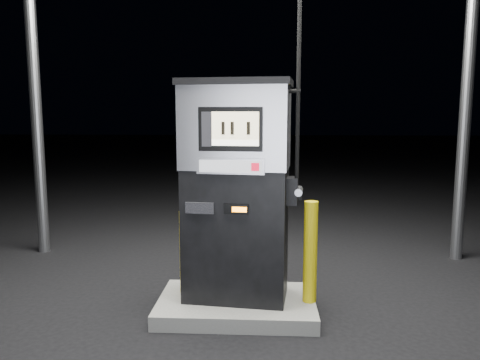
{
  "coord_description": "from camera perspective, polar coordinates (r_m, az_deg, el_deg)",
  "views": [
    {
      "loc": [
        0.29,
        -4.58,
        2.04
      ],
      "look_at": [
        0.03,
        0.0,
        1.38
      ],
      "focal_mm": 35.0,
      "sensor_mm": 36.0,
      "label": 1
    }
  ],
  "objects": [
    {
      "name": "ground",
      "position": [
        5.02,
        -0.4,
        -15.8
      ],
      "size": [
        80.0,
        80.0,
        0.0
      ],
      "primitive_type": "plane",
      "color": "black",
      "rests_on": "ground"
    },
    {
      "name": "pump_island",
      "position": [
        4.99,
        -0.41,
        -15.02
      ],
      "size": [
        1.6,
        1.0,
        0.15
      ],
      "primitive_type": "cube",
      "color": "#5F5F5A",
      "rests_on": "ground"
    },
    {
      "name": "fuel_dispenser",
      "position": [
        4.7,
        -0.42,
        -1.06
      ],
      "size": [
        1.25,
        0.77,
        4.59
      ],
      "rotation": [
        0.0,
        0.0,
        -0.11
      ],
      "color": "black",
      "rests_on": "pump_island"
    },
    {
      "name": "bollard_left",
      "position": [
        5.0,
        -6.69,
        -8.69
      ],
      "size": [
        0.15,
        0.15,
        0.89
      ],
      "primitive_type": "cylinder",
      "rotation": [
        0.0,
        0.0,
        0.27
      ],
      "color": "#D9C10C",
      "rests_on": "pump_island"
    },
    {
      "name": "bollard_right",
      "position": [
        4.78,
        8.56,
        -8.67
      ],
      "size": [
        0.17,
        0.17,
        1.03
      ],
      "primitive_type": "cylinder",
      "rotation": [
        0.0,
        0.0,
        0.28
      ],
      "color": "#D9C10C",
      "rests_on": "pump_island"
    }
  ]
}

